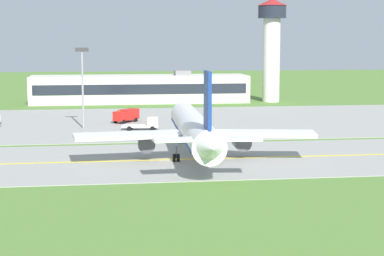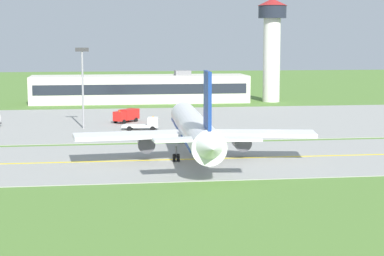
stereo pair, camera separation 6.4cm
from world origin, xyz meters
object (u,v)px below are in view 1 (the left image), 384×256
airplane_lead (194,129)px  service_truck_fuel (126,115)px  service_truck_baggage (146,124)px  control_tower (272,40)px  apron_light_mast (82,78)px

airplane_lead → service_truck_fuel: size_ratio=6.66×
airplane_lead → service_truck_baggage: airplane_lead is taller
service_truck_baggage → control_tower: control_tower is taller
service_truck_baggage → apron_light_mast: bearing=161.5°
service_truck_fuel → apron_light_mast: apron_light_mast is taller
service_truck_baggage → service_truck_fuel: 11.96m
airplane_lead → apron_light_mast: size_ratio=2.69×
service_truck_fuel → airplane_lead: bearing=-79.9°
service_truck_fuel → service_truck_baggage: bearing=-75.4°
service_truck_baggage → apron_light_mast: (-11.13, 3.72, 8.14)m
service_truck_baggage → control_tower: bearing=54.5°
service_truck_baggage → control_tower: size_ratio=0.25×
service_truck_fuel → control_tower: size_ratio=0.22×
control_tower → apron_light_mast: size_ratio=1.80×
service_truck_fuel → control_tower: control_tower is taller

